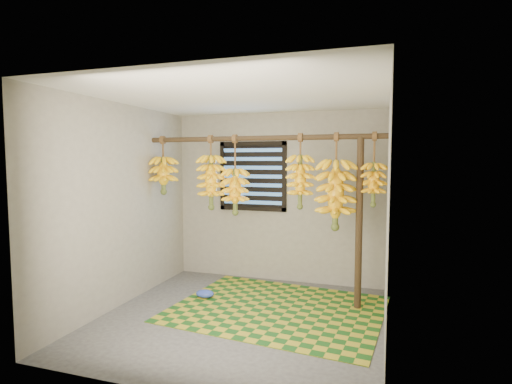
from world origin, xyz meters
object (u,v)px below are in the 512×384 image
at_px(banana_bunch_b, 211,182).
at_px(banana_bunch_d, 300,181).
at_px(plastic_bag, 205,294).
at_px(support_post, 359,224).
at_px(banana_bunch_a, 163,175).
at_px(banana_bunch_f, 374,184).
at_px(woven_mat, 277,309).
at_px(banana_bunch_c, 235,191).
at_px(banana_bunch_e, 336,195).

distance_m(banana_bunch_b, banana_bunch_d, 1.16).
bearing_deg(plastic_bag, support_post, 7.26).
relative_size(plastic_bag, banana_bunch_a, 0.31).
bearing_deg(plastic_bag, banana_bunch_f, 6.72).
distance_m(woven_mat, banana_bunch_f, 1.82).
relative_size(support_post, banana_bunch_c, 2.00).
distance_m(support_post, banana_bunch_a, 2.61).
bearing_deg(banana_bunch_d, banana_bunch_f, 0.00).
distance_m(banana_bunch_b, banana_bunch_f, 2.01).
height_order(banana_bunch_c, banana_bunch_d, same).
bearing_deg(banana_bunch_d, plastic_bag, -168.46).
height_order(plastic_bag, banana_bunch_c, banana_bunch_c).
relative_size(banana_bunch_d, banana_bunch_f, 1.06).
xyz_separation_m(support_post, banana_bunch_c, (-1.52, 0.00, 0.34)).
xyz_separation_m(banana_bunch_d, banana_bunch_e, (0.42, 0.00, -0.15)).
distance_m(banana_bunch_c, banana_bunch_e, 1.25).
distance_m(plastic_bag, banana_bunch_a, 1.65).
bearing_deg(banana_bunch_e, banana_bunch_f, 0.00).
bearing_deg(woven_mat, banana_bunch_a, 169.38).
bearing_deg(banana_bunch_f, support_post, 180.00).
xyz_separation_m(banana_bunch_e, banana_bunch_f, (0.42, 0.00, 0.13)).
height_order(woven_mat, plastic_bag, plastic_bag).
bearing_deg(support_post, banana_bunch_f, 0.00).
bearing_deg(banana_bunch_a, banana_bunch_b, 0.00).
distance_m(banana_bunch_b, banana_bunch_c, 0.35).
relative_size(support_post, woven_mat, 0.86).
distance_m(plastic_bag, banana_bunch_b, 1.41).
bearing_deg(banana_bunch_e, banana_bunch_d, 180.00).
bearing_deg(banana_bunch_f, banana_bunch_b, 180.00).
distance_m(plastic_bag, banana_bunch_f, 2.45).
bearing_deg(banana_bunch_f, banana_bunch_a, 180.00).
relative_size(woven_mat, banana_bunch_c, 2.34).
bearing_deg(banana_bunch_a, banana_bunch_f, 0.00).
xyz_separation_m(support_post, banana_bunch_e, (-0.27, 0.00, 0.33)).
distance_m(support_post, banana_bunch_d, 0.84).
bearing_deg(woven_mat, banana_bunch_c, 153.87).
relative_size(support_post, banana_bunch_f, 2.37).
bearing_deg(support_post, woven_mat, -160.67).
height_order(banana_bunch_a, banana_bunch_c, same).
bearing_deg(banana_bunch_b, banana_bunch_d, 0.00).
bearing_deg(banana_bunch_c, banana_bunch_a, 180.00).
bearing_deg(banana_bunch_a, banana_bunch_d, 0.00).
relative_size(plastic_bag, banana_bunch_f, 0.28).
relative_size(banana_bunch_a, banana_bunch_c, 0.76).
height_order(banana_bunch_d, banana_bunch_e, same).
xyz_separation_m(plastic_bag, banana_bunch_a, (-0.70, 0.24, 1.47)).
bearing_deg(banana_bunch_b, banana_bunch_e, 0.00).
xyz_separation_m(banana_bunch_a, banana_bunch_e, (2.28, 0.00, -0.20)).
xyz_separation_m(woven_mat, banana_bunch_f, (1.04, 0.31, 1.46)).
bearing_deg(banana_bunch_e, banana_bunch_a, 180.00).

